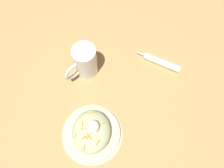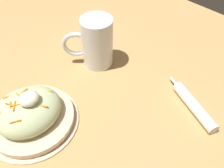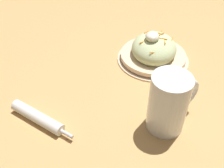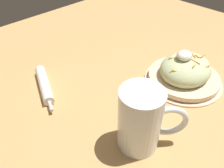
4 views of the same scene
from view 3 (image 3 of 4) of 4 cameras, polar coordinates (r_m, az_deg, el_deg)
The scene contains 4 objects.
ground_plane at distance 0.83m, azimuth 4.44°, elevation 1.44°, with size 1.43×1.43×0.00m, color tan.
salad_plate at distance 0.89m, azimuth 8.83°, elevation 6.91°, with size 0.23×0.23×0.11m.
beer_mug at distance 0.66m, azimuth 11.89°, elevation -4.57°, with size 0.13×0.12×0.16m.
napkin_roll at distance 0.71m, azimuth -15.51°, elevation -6.85°, with size 0.09×0.19×0.03m.
Camera 3 is at (0.63, 0.05, 0.53)m, focal length 42.98 mm.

